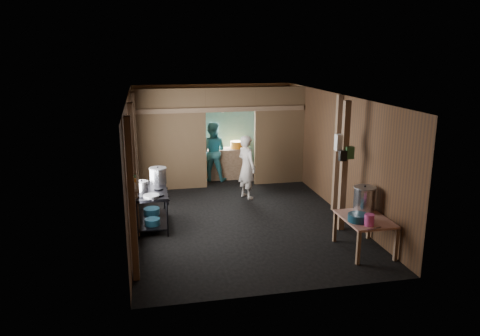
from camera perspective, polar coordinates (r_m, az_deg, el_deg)
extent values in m
cube|color=black|center=(10.25, -0.23, -5.69)|extent=(4.50, 7.00, 0.00)
cube|color=#2A2724|center=(9.66, -0.25, 8.94)|extent=(4.50, 7.00, 0.00)
cube|color=#4F2F19|center=(13.26, -3.28, 4.75)|extent=(4.50, 0.00, 2.60)
cube|color=#4F2F19|center=(6.62, 5.88, -5.31)|extent=(4.50, 0.00, 2.60)
cube|color=#4F2F19|center=(9.69, -13.39, 0.76)|extent=(0.00, 7.00, 2.60)
cube|color=#4F2F19|center=(10.55, 11.83, 1.94)|extent=(0.00, 7.00, 2.60)
cube|color=brown|center=(11.85, -8.69, 3.45)|extent=(1.85, 0.10, 2.60)
cube|color=brown|center=(12.34, 4.90, 4.00)|extent=(1.35, 0.10, 2.60)
cube|color=brown|center=(11.89, -1.20, 8.52)|extent=(1.30, 0.10, 0.60)
cube|color=#77ACA3|center=(13.21, -3.24, 4.49)|extent=(4.40, 0.06, 2.50)
cube|color=#927155|center=(12.95, -1.55, 0.58)|extent=(1.20, 0.50, 0.85)
cylinder|color=silver|center=(13.11, -2.17, 7.30)|extent=(0.20, 0.03, 0.20)
cube|color=#927155|center=(7.18, -13.26, -4.02)|extent=(0.10, 0.12, 2.60)
cube|color=#927155|center=(8.91, -13.04, -0.41)|extent=(0.10, 0.12, 2.60)
cube|color=#927155|center=(10.86, -12.89, 2.24)|extent=(0.10, 0.12, 2.60)
cube|color=#927155|center=(10.34, 11.91, 1.69)|extent=(0.10, 0.12, 2.60)
cube|color=#927155|center=(9.23, 12.74, 0.12)|extent=(0.12, 0.12, 2.60)
cube|color=#927155|center=(11.83, -2.35, 7.26)|extent=(4.40, 0.12, 0.12)
cylinder|color=gray|center=(10.01, -13.23, 3.24)|extent=(0.03, 0.34, 0.34)
cylinder|color=black|center=(10.42, -13.16, 3.12)|extent=(0.03, 0.30, 0.30)
cube|color=#927155|center=(7.63, -13.00, -2.13)|extent=(0.14, 0.80, 0.03)
cylinder|color=silver|center=(7.37, -13.06, -2.19)|extent=(0.07, 0.07, 0.10)
cylinder|color=orange|center=(7.61, -13.03, -1.66)|extent=(0.08, 0.08, 0.10)
cylinder|color=#2D5F31|center=(7.82, -13.01, -1.22)|extent=(0.06, 0.06, 0.10)
cube|color=silver|center=(9.18, 12.42, 3.13)|extent=(0.22, 0.15, 0.32)
cube|color=#2D5F31|center=(9.14, 13.40, 1.87)|extent=(0.16, 0.12, 0.24)
cube|color=black|center=(9.08, 12.63, 1.51)|extent=(0.14, 0.10, 0.20)
cylinder|color=navy|center=(9.36, -10.81, -6.57)|extent=(0.30, 0.30, 0.12)
cylinder|color=navy|center=(9.92, -10.89, -5.30)|extent=(0.34, 0.34, 0.13)
cylinder|color=navy|center=(8.30, 14.44, -5.99)|extent=(0.41, 0.41, 0.13)
cylinder|color=#DB4799|center=(8.15, 15.74, -6.22)|extent=(0.17, 0.17, 0.20)
cube|color=#B6B6BE|center=(8.05, 16.30, -7.23)|extent=(0.30, 0.11, 0.01)
cylinder|color=orange|center=(12.88, -0.42, 2.90)|extent=(0.35, 0.35, 0.20)
imported|color=beige|center=(11.12, 0.84, 0.13)|extent=(0.57, 0.67, 1.55)
imported|color=teal|center=(12.66, -3.47, 2.05)|extent=(0.94, 0.82, 1.63)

